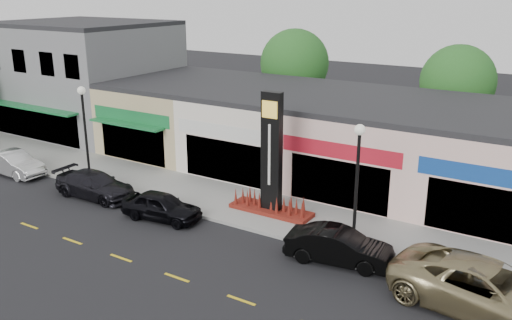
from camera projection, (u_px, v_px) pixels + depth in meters
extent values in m
plane|color=black|center=(169.00, 232.00, 24.91)|extent=(120.00, 120.00, 0.00)
cube|color=gray|center=(223.00, 200.00, 28.40)|extent=(52.00, 4.30, 0.15)
cube|color=gray|center=(197.00, 215.00, 26.59)|extent=(52.00, 0.20, 0.15)
cube|color=slate|center=(87.00, 78.00, 42.08)|extent=(12.00, 10.00, 8.00)
cube|color=#262628|center=(82.00, 23.00, 40.82)|extent=(12.00, 10.00, 0.30)
cube|color=black|center=(36.00, 124.00, 38.87)|extent=(9.00, 0.10, 2.40)
cube|color=#197238|center=(28.00, 107.00, 38.08)|extent=(9.50, 1.00, 0.14)
cube|color=black|center=(19.00, 61.00, 38.04)|extent=(1.40, 0.10, 1.60)
cube|color=black|center=(47.00, 64.00, 36.52)|extent=(1.40, 0.10, 1.60)
cube|color=black|center=(72.00, 67.00, 35.26)|extent=(1.40, 0.10, 1.60)
cube|color=tan|center=(183.00, 115.00, 37.81)|extent=(7.00, 10.00, 4.50)
cube|color=#262628|center=(181.00, 80.00, 37.08)|extent=(7.00, 10.00, 0.30)
cube|color=black|center=(133.00, 143.00, 34.07)|extent=(5.25, 0.10, 2.40)
cube|color=#197238|center=(131.00, 116.00, 33.56)|extent=(6.30, 0.12, 0.80)
cube|color=#197238|center=(126.00, 124.00, 33.31)|extent=(5.60, 0.90, 0.12)
cube|color=silver|center=(269.00, 128.00, 34.27)|extent=(7.00, 10.00, 4.50)
cube|color=#262628|center=(269.00, 90.00, 33.54)|extent=(7.00, 10.00, 0.30)
cube|color=black|center=(224.00, 161.00, 30.53)|extent=(5.25, 0.10, 2.40)
cube|color=silver|center=(223.00, 132.00, 30.02)|extent=(6.30, 0.12, 0.80)
cube|color=beige|center=(375.00, 144.00, 30.73)|extent=(7.00, 10.00, 4.50)
cube|color=#262628|center=(377.00, 102.00, 30.00)|extent=(7.00, 10.00, 0.30)
cube|color=black|center=(338.00, 183.00, 27.00)|extent=(5.25, 0.10, 2.40)
cube|color=red|center=(340.00, 151.00, 26.48)|extent=(6.30, 0.12, 0.80)
cube|color=beige|center=(508.00, 164.00, 27.20)|extent=(7.00, 10.00, 4.50)
cube|color=black|center=(487.00, 213.00, 23.46)|extent=(5.25, 0.10, 2.40)
cube|color=#154298|center=(493.00, 176.00, 22.94)|extent=(6.30, 0.12, 0.80)
cylinder|color=#382619|center=(294.00, 110.00, 42.20)|extent=(0.36, 0.36, 3.15)
sphere|color=#24581B|center=(295.00, 63.00, 41.09)|extent=(5.20, 5.20, 5.20)
cylinder|color=#382619|center=(452.00, 132.00, 36.16)|extent=(0.36, 0.36, 2.97)
sphere|color=#24581B|center=(458.00, 82.00, 35.12)|extent=(4.80, 4.80, 4.80)
cylinder|color=black|center=(90.00, 179.00, 30.88)|extent=(0.32, 0.32, 0.30)
cylinder|color=black|center=(86.00, 137.00, 30.12)|extent=(0.14, 0.14, 5.00)
sphere|color=silver|center=(81.00, 90.00, 29.33)|extent=(0.44, 0.44, 0.44)
cylinder|color=black|center=(353.00, 247.00, 22.80)|extent=(0.32, 0.32, 0.30)
cylinder|color=black|center=(356.00, 192.00, 22.04)|extent=(0.14, 0.14, 5.00)
sphere|color=silver|center=(360.00, 130.00, 21.24)|extent=(0.44, 0.44, 0.44)
cube|color=#5D1510|center=(271.00, 210.00, 26.71)|extent=(4.20, 1.30, 0.20)
cube|color=black|center=(272.00, 154.00, 25.83)|extent=(1.00, 0.40, 6.00)
cube|color=yellow|center=(270.00, 110.00, 24.98)|extent=(0.80, 0.05, 0.80)
cube|color=silver|center=(269.00, 155.00, 25.65)|extent=(0.12, 0.04, 3.00)
imported|color=silver|center=(14.00, 163.00, 32.28)|extent=(1.57, 4.36, 1.43)
imported|color=black|center=(95.00, 185.00, 28.85)|extent=(2.10, 4.80, 1.37)
imported|color=black|center=(162.00, 206.00, 26.07)|extent=(2.11, 4.17, 1.36)
imported|color=black|center=(339.00, 246.00, 21.93)|extent=(2.17, 4.53, 1.43)
imported|color=#9B8D63|center=(487.00, 289.00, 18.45)|extent=(4.00, 6.93, 1.82)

